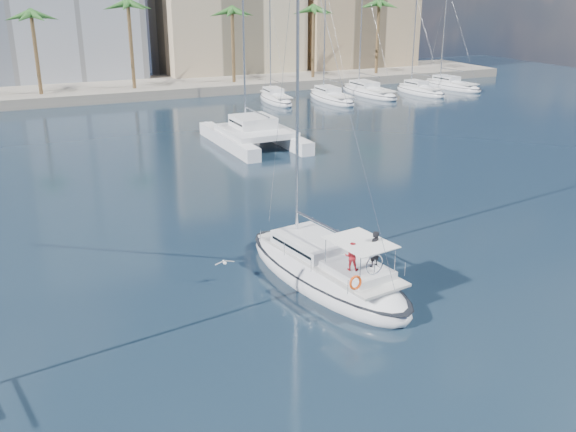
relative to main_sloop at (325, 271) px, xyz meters
name	(u,v)px	position (x,y,z in m)	size (l,w,h in m)	color
ground	(280,296)	(-2.57, -0.56, -0.52)	(160.00, 160.00, 0.00)	black
quay	(87,91)	(-2.57, 60.44, 0.08)	(120.00, 14.00, 1.20)	gray
building_beige	(226,9)	(19.43, 69.44, 9.48)	(20.00, 14.00, 20.00)	#CAB791
building_tan_right	(351,14)	(39.43, 67.44, 8.48)	(18.00, 12.00, 18.00)	tan
palm_centre	(83,12)	(-2.57, 56.44, 9.76)	(3.60, 3.60, 12.30)	brown
palm_right	(340,8)	(31.43, 56.44, 9.76)	(3.60, 3.60, 12.30)	brown
main_sloop	(325,271)	(0.00, 0.00, 0.00)	(5.41, 11.86, 16.96)	white
catamaran	(254,132)	(7.09, 27.24, 0.62)	(6.25, 12.11, 17.48)	white
seagull	(224,263)	(-4.40, 1.79, 0.51)	(0.95, 0.41, 0.18)	silver
moored_yacht_a	(276,102)	(17.43, 46.44, -0.52)	(2.72, 9.35, 11.90)	white
moored_yacht_b	(331,101)	(23.93, 44.44, -0.52)	(3.14, 10.78, 13.72)	white
moored_yacht_c	(369,95)	(30.43, 46.44, -0.52)	(3.55, 12.21, 15.54)	white
moored_yacht_d	(420,94)	(36.93, 44.44, -0.52)	(2.72, 9.35, 11.90)	white
moored_yacht_e	(451,89)	(43.43, 46.44, -0.52)	(3.14, 10.78, 13.72)	white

